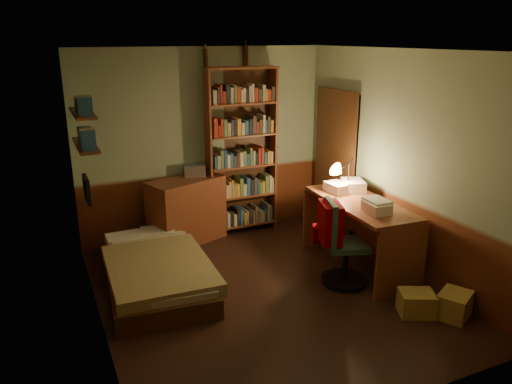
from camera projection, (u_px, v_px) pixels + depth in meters
name	position (u px, v px, depth m)	size (l,w,h in m)	color
floor	(265.00, 293.00, 5.56)	(3.50, 4.00, 0.02)	black
ceiling	(267.00, 49.00, 4.78)	(3.50, 4.00, 0.02)	silver
wall_back	(204.00, 144.00, 6.92)	(3.50, 0.02, 2.60)	gray
wall_left	(89.00, 203.00, 4.48)	(0.02, 4.00, 2.60)	gray
wall_right	(401.00, 163.00, 5.86)	(0.02, 4.00, 2.60)	gray
wall_front	(391.00, 254.00, 3.42)	(3.50, 0.02, 2.60)	gray
doorway	(336.00, 164.00, 7.07)	(0.06, 0.90, 2.00)	black
door_trim	(334.00, 164.00, 7.05)	(0.02, 0.98, 2.08)	#3A2010
bed	(155.00, 261.00, 5.66)	(1.04, 1.94, 0.58)	olive
dresser	(187.00, 210.00, 6.82)	(1.01, 0.50, 0.90)	brown
mini_stereo	(195.00, 170.00, 6.84)	(0.29, 0.22, 0.15)	#B2B2B7
bookshelf	(241.00, 152.00, 7.01)	(1.00, 0.31, 2.34)	brown
bottle_left	(205.00, 58.00, 6.54)	(0.06, 0.06, 0.23)	black
bottle_right	(246.00, 56.00, 6.76)	(0.07, 0.07, 0.27)	black
desk	(359.00, 235.00, 6.04)	(0.66, 1.59, 0.85)	brown
paper_stack	(353.00, 185.00, 6.31)	(0.25, 0.34, 0.14)	silver
desk_lamp	(349.00, 165.00, 6.23)	(0.20, 0.20, 0.66)	black
office_chair	(346.00, 247.00, 5.64)	(0.45, 0.39, 0.89)	#2B4C35
red_jacket	(335.00, 194.00, 5.33)	(0.21, 0.38, 0.45)	#8B0007
wall_shelf_lower	(86.00, 145.00, 5.39)	(0.20, 0.90, 0.03)	brown
wall_shelf_upper	(82.00, 113.00, 5.29)	(0.20, 0.90, 0.03)	brown
framed_picture	(87.00, 189.00, 5.03)	(0.04, 0.32, 0.26)	black
cardboard_box_a	(454.00, 305.00, 5.04)	(0.35, 0.28, 0.26)	#9F853E
cardboard_box_b	(416.00, 303.00, 5.09)	(0.34, 0.28, 0.24)	#9F853E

